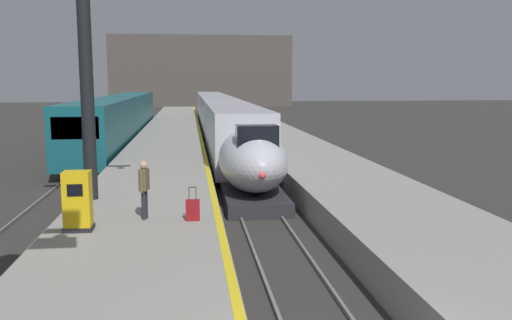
{
  "coord_description": "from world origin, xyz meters",
  "views": [
    {
      "loc": [
        -2.56,
        -7.12,
        5.01
      ],
      "look_at": [
        0.14,
        14.82,
        1.8
      ],
      "focal_mm": 38.13,
      "sensor_mm": 36.0,
      "label": 1
    }
  ],
  "objects_px": {
    "highspeed_train_main": "(220,117)",
    "ticket_machine_yellow": "(78,203)",
    "rolling_suitcase": "(193,210)",
    "passenger_near_edge": "(144,185)",
    "station_column_mid": "(85,41)",
    "regional_train_adjacent": "(121,117)"
  },
  "relations": [
    {
      "from": "passenger_near_edge",
      "to": "ticket_machine_yellow",
      "type": "relative_size",
      "value": 1.06
    },
    {
      "from": "highspeed_train_main",
      "to": "ticket_machine_yellow",
      "type": "bearing_deg",
      "value": -99.93
    },
    {
      "from": "highspeed_train_main",
      "to": "passenger_near_edge",
      "type": "distance_m",
      "value": 30.9
    },
    {
      "from": "station_column_mid",
      "to": "ticket_machine_yellow",
      "type": "relative_size",
      "value": 5.43
    },
    {
      "from": "regional_train_adjacent",
      "to": "station_column_mid",
      "type": "height_order",
      "value": "station_column_mid"
    },
    {
      "from": "station_column_mid",
      "to": "regional_train_adjacent",
      "type": "bearing_deg",
      "value": 94.69
    },
    {
      "from": "highspeed_train_main",
      "to": "regional_train_adjacent",
      "type": "bearing_deg",
      "value": -173.69
    },
    {
      "from": "passenger_near_edge",
      "to": "ticket_machine_yellow",
      "type": "height_order",
      "value": "passenger_near_edge"
    },
    {
      "from": "rolling_suitcase",
      "to": "ticket_machine_yellow",
      "type": "height_order",
      "value": "ticket_machine_yellow"
    },
    {
      "from": "highspeed_train_main",
      "to": "station_column_mid",
      "type": "bearing_deg",
      "value": -102.03
    },
    {
      "from": "highspeed_train_main",
      "to": "passenger_near_edge",
      "type": "height_order",
      "value": "highspeed_train_main"
    },
    {
      "from": "passenger_near_edge",
      "to": "ticket_machine_yellow",
      "type": "distance_m",
      "value": 1.98
    },
    {
      "from": "highspeed_train_main",
      "to": "station_column_mid",
      "type": "xyz_separation_m",
      "value": [
        -5.9,
        -27.68,
        4.35
      ]
    },
    {
      "from": "ticket_machine_yellow",
      "to": "passenger_near_edge",
      "type": "bearing_deg",
      "value": 31.93
    },
    {
      "from": "passenger_near_edge",
      "to": "ticket_machine_yellow",
      "type": "xyz_separation_m",
      "value": [
        -1.66,
        -1.04,
        -0.25
      ]
    },
    {
      "from": "station_column_mid",
      "to": "ticket_machine_yellow",
      "type": "height_order",
      "value": "station_column_mid"
    },
    {
      "from": "highspeed_train_main",
      "to": "ticket_machine_yellow",
      "type": "distance_m",
      "value": 32.17
    },
    {
      "from": "highspeed_train_main",
      "to": "passenger_near_edge",
      "type": "relative_size",
      "value": 33.17
    },
    {
      "from": "passenger_near_edge",
      "to": "regional_train_adjacent",
      "type": "bearing_deg",
      "value": 98.06
    },
    {
      "from": "highspeed_train_main",
      "to": "rolling_suitcase",
      "type": "relative_size",
      "value": 57.08
    },
    {
      "from": "passenger_near_edge",
      "to": "highspeed_train_main",
      "type": "bearing_deg",
      "value": 82.77
    },
    {
      "from": "station_column_mid",
      "to": "passenger_near_edge",
      "type": "relative_size",
      "value": 5.15
    }
  ]
}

